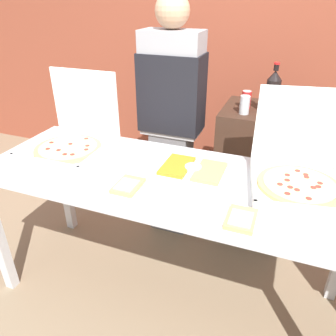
% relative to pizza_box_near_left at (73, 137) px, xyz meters
% --- Properties ---
extents(ground_plane, '(16.00, 16.00, 0.00)m').
position_rel_pizza_box_near_left_xyz_m(ground_plane, '(0.66, -0.10, -0.94)').
color(ground_plane, '#847056').
extents(brick_wall_behind, '(10.00, 0.06, 2.80)m').
position_rel_pizza_box_near_left_xyz_m(brick_wall_behind, '(0.66, 1.60, 0.46)').
color(brick_wall_behind, brown).
rests_on(brick_wall_behind, ground_plane).
extents(buffet_table, '(2.07, 0.77, 0.87)m').
position_rel_pizza_box_near_left_xyz_m(buffet_table, '(0.66, -0.10, -0.19)').
color(buffet_table, silver).
rests_on(buffet_table, ground_plane).
extents(pizza_box_near_left, '(0.46, 0.48, 0.45)m').
position_rel_pizza_box_near_left_xyz_m(pizza_box_near_left, '(0.00, 0.00, 0.00)').
color(pizza_box_near_left, white).
rests_on(pizza_box_near_left, buffet_table).
extents(pizza_box_far_right, '(0.53, 0.54, 0.45)m').
position_rel_pizza_box_near_left_xyz_m(pizza_box_far_right, '(1.30, 0.05, 0.00)').
color(pizza_box_far_right, white).
rests_on(pizza_box_far_right, buffet_table).
extents(paper_plate_front_center, '(0.22, 0.22, 0.03)m').
position_rel_pizza_box_near_left_xyz_m(paper_plate_front_center, '(1.09, -0.36, -0.07)').
color(paper_plate_front_center, white).
rests_on(paper_plate_front_center, buffet_table).
extents(paper_plate_front_left, '(0.24, 0.24, 0.03)m').
position_rel_pizza_box_near_left_xyz_m(paper_plate_front_left, '(0.52, -0.29, -0.07)').
color(paper_plate_front_left, white).
rests_on(paper_plate_front_left, buffet_table).
extents(veggie_tray, '(0.40, 0.29, 0.05)m').
position_rel_pizza_box_near_left_xyz_m(veggie_tray, '(0.78, -0.04, -0.06)').
color(veggie_tray, white).
rests_on(veggie_tray, buffet_table).
extents(sideboard_podium, '(0.62, 0.52, 1.00)m').
position_rel_pizza_box_near_left_xyz_m(sideboard_podium, '(1.07, 0.79, -0.44)').
color(sideboard_podium, '#382319').
rests_on(sideboard_podium, ground_plane).
extents(soda_bottle, '(0.09, 0.09, 0.34)m').
position_rel_pizza_box_near_left_xyz_m(soda_bottle, '(1.08, 0.71, 0.20)').
color(soda_bottle, black).
rests_on(soda_bottle, sideboard_podium).
extents(soda_can_silver, '(0.07, 0.07, 0.12)m').
position_rel_pizza_box_near_left_xyz_m(soda_can_silver, '(0.92, 0.65, 0.12)').
color(soda_can_silver, silver).
rests_on(soda_can_silver, sideboard_podium).
extents(soda_can_colored, '(0.07, 0.07, 0.12)m').
position_rel_pizza_box_near_left_xyz_m(soda_can_colored, '(0.91, 0.77, 0.12)').
color(soda_can_colored, red).
rests_on(soda_can_colored, sideboard_podium).
extents(person_server_vest, '(0.42, 0.24, 1.73)m').
position_rel_pizza_box_near_left_xyz_m(person_server_vest, '(0.44, 0.55, 0.03)').
color(person_server_vest, slate).
rests_on(person_server_vest, ground_plane).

